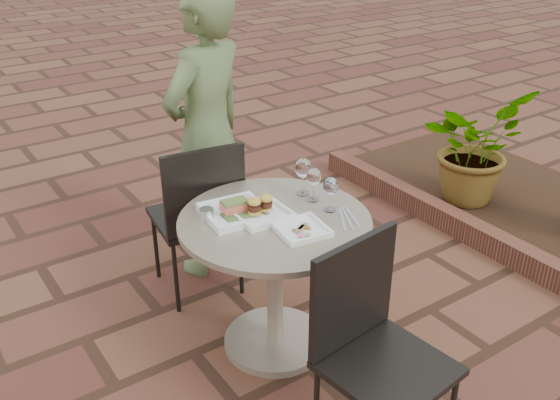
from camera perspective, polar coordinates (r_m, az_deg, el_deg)
ground at (r=3.15m, az=2.77°, el=-15.12°), size 60.00×60.00×0.00m
cafe_table at (r=3.00m, az=-0.47°, el=-5.87°), size 0.90×0.90×0.73m
chair_far at (r=3.38m, az=-7.36°, el=-0.78°), size 0.50×0.50×0.93m
chair_near at (r=2.50m, az=8.30°, el=-12.17°), size 0.49×0.49×0.93m
diner at (r=3.56m, az=-6.71°, el=5.93°), size 0.72×0.60×1.69m
plate_salmon at (r=2.90m, az=-4.11°, el=-1.03°), size 0.31×0.31×0.08m
plate_sliders at (r=2.89m, az=-1.81°, el=-0.94°), size 0.25×0.25×0.16m
plate_tuna at (r=2.77m, az=1.98°, el=-2.68°), size 0.24×0.24×0.03m
wine_glass_right at (r=2.91m, az=4.64°, el=1.18°), size 0.07×0.07×0.17m
wine_glass_mid at (r=3.06m, az=2.13°, el=2.86°), size 0.08×0.08×0.19m
wine_glass_far at (r=3.00m, az=3.09°, el=2.06°), size 0.07×0.07×0.17m
steel_ramekin at (r=2.89m, az=-6.72°, el=-1.26°), size 0.07×0.07×0.05m
cutlery_set at (r=2.90m, az=6.18°, el=-1.65°), size 0.19×0.25×0.00m
planter_curb at (r=4.24m, az=17.83°, el=-3.13°), size 0.12×3.00×0.15m
mulch_bed at (r=4.79m, az=23.05°, el=-1.09°), size 1.30×3.00×0.06m
potted_plant_a at (r=4.60m, az=17.25°, el=4.73°), size 0.83×0.75×0.80m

